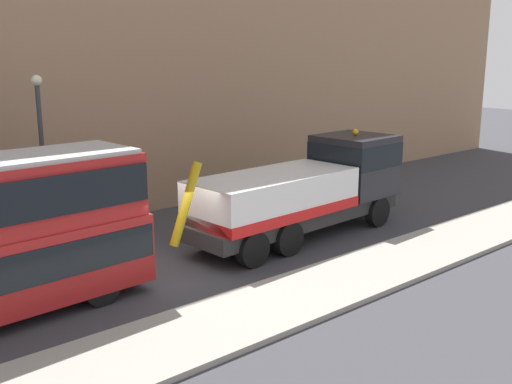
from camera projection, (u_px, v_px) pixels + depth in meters
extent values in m
plane|color=#38383D|center=(164.00, 271.00, 18.44)|extent=(120.00, 120.00, 0.00)
cube|color=gray|center=(253.00, 313.00, 15.32)|extent=(60.00, 2.80, 0.15)
cube|color=#9E7A5B|center=(52.00, 12.00, 21.87)|extent=(60.00, 1.20, 16.00)
cube|color=#2D2D2D|center=(298.00, 215.00, 21.63)|extent=(9.10, 2.67, 0.55)
cube|color=black|center=(354.00, 165.00, 23.45)|extent=(2.73, 2.73, 2.30)
cube|color=black|center=(355.00, 153.00, 23.35)|extent=(2.76, 2.76, 0.90)
cube|color=silver|center=(273.00, 194.00, 20.53)|extent=(6.23, 2.91, 1.40)
cube|color=red|center=(273.00, 209.00, 20.65)|extent=(6.23, 2.96, 0.36)
cylinder|color=#B79914|center=(186.00, 204.00, 17.97)|extent=(1.25, 0.34, 2.52)
sphere|color=orange|center=(356.00, 132.00, 23.17)|extent=(0.24, 0.24, 0.24)
cylinder|color=black|center=(333.00, 201.00, 24.69)|extent=(1.18, 0.40, 1.16)
cylinder|color=black|center=(378.00, 212.00, 23.12)|extent=(1.18, 0.40, 1.16)
cylinder|color=black|center=(243.00, 225.00, 21.33)|extent=(1.18, 0.40, 1.16)
cylinder|color=black|center=(288.00, 239.00, 19.76)|extent=(1.18, 0.40, 1.16)
cylinder|color=black|center=(208.00, 234.00, 20.25)|extent=(1.18, 0.40, 1.16)
cylinder|color=black|center=(253.00, 249.00, 18.69)|extent=(1.18, 0.40, 1.16)
cube|color=yellow|center=(129.00, 196.00, 17.26)|extent=(0.14, 1.50, 0.44)
cylinder|color=black|center=(63.00, 266.00, 17.39)|extent=(1.05, 0.35, 1.04)
cylinder|color=black|center=(101.00, 287.00, 15.87)|extent=(1.05, 0.35, 1.04)
cylinder|color=#38383D|center=(44.00, 167.00, 20.42)|extent=(0.16, 0.16, 5.50)
sphere|color=#EAE5C6|center=(37.00, 80.00, 19.76)|extent=(0.36, 0.36, 0.36)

